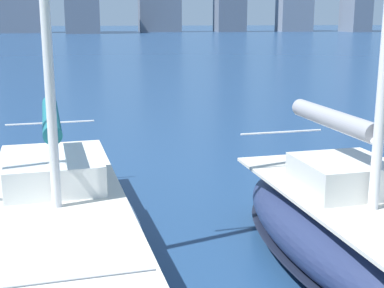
{
  "coord_description": "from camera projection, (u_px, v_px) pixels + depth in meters",
  "views": [
    {
      "loc": [
        1.41,
        2.16,
        4.21
      ],
      "look_at": [
        -0.19,
        -6.18,
        2.2
      ],
      "focal_mm": 50.0,
      "sensor_mm": 36.0,
      "label": 1
    }
  ],
  "objects": [
    {
      "name": "sailboat_teal",
      "position": [
        58.0,
        219.0,
        9.69
      ],
      "size": [
        3.64,
        9.66,
        10.54
      ],
      "color": "silver",
      "rests_on": "ground"
    },
    {
      "name": "sailboat_grey",
      "position": [
        352.0,
        230.0,
        8.95
      ],
      "size": [
        2.92,
        6.89,
        9.58
      ],
      "color": "navy",
      "rests_on": "ground"
    }
  ]
}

